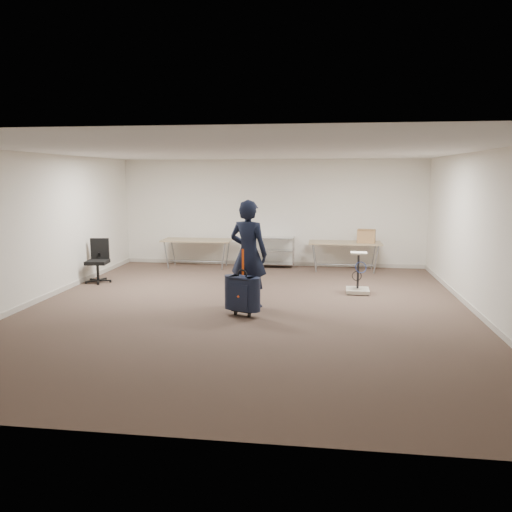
# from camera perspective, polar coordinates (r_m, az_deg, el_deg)

# --- Properties ---
(ground) EXTENTS (9.00, 9.00, 0.00)m
(ground) POSITION_cam_1_polar(r_m,az_deg,el_deg) (9.05, -1.06, -6.08)
(ground) COLOR #47352B
(ground) RESTS_ON ground
(room_shell) EXTENTS (8.00, 9.00, 9.00)m
(room_shell) POSITION_cam_1_polar(r_m,az_deg,el_deg) (10.36, 0.08, -3.81)
(room_shell) COLOR white
(room_shell) RESTS_ON ground
(folding_table_left) EXTENTS (1.80, 0.75, 0.73)m
(folding_table_left) POSITION_cam_1_polar(r_m,az_deg,el_deg) (13.09, -6.73, 1.66)
(folding_table_left) COLOR #907C58
(folding_table_left) RESTS_ON ground
(folding_table_right) EXTENTS (1.80, 0.75, 0.73)m
(folding_table_right) POSITION_cam_1_polar(r_m,az_deg,el_deg) (12.71, 10.12, 1.35)
(folding_table_right) COLOR #907C58
(folding_table_right) RESTS_ON ground
(wire_shelf) EXTENTS (1.22, 0.47, 0.80)m
(wire_shelf) POSITION_cam_1_polar(r_m,az_deg,el_deg) (13.04, 1.68, 0.64)
(wire_shelf) COLOR silver
(wire_shelf) RESTS_ON ground
(person) EXTENTS (0.82, 0.65, 1.96)m
(person) POSITION_cam_1_polar(r_m,az_deg,el_deg) (9.04, -0.87, 0.26)
(person) COLOR black
(person) RESTS_ON ground
(suitcase) EXTENTS (0.48, 0.38, 1.16)m
(suitcase) POSITION_cam_1_polar(r_m,az_deg,el_deg) (8.52, -1.57, -4.31)
(suitcase) COLOR black
(suitcase) RESTS_ON ground
(office_chair) EXTENTS (0.59, 0.59, 0.98)m
(office_chair) POSITION_cam_1_polar(r_m,az_deg,el_deg) (11.78, -17.58, -1.44)
(office_chair) COLOR black
(office_chair) RESTS_ON ground
(equipment_cart) EXTENTS (0.48, 0.48, 0.85)m
(equipment_cart) POSITION_cam_1_polar(r_m,az_deg,el_deg) (10.39, 11.57, -2.99)
(equipment_cart) COLOR beige
(equipment_cart) RESTS_ON ground
(cardboard_box) EXTENTS (0.48, 0.39, 0.32)m
(cardboard_box) POSITION_cam_1_polar(r_m,az_deg,el_deg) (12.71, 12.49, 2.25)
(cardboard_box) COLOR #936344
(cardboard_box) RESTS_ON folding_table_right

